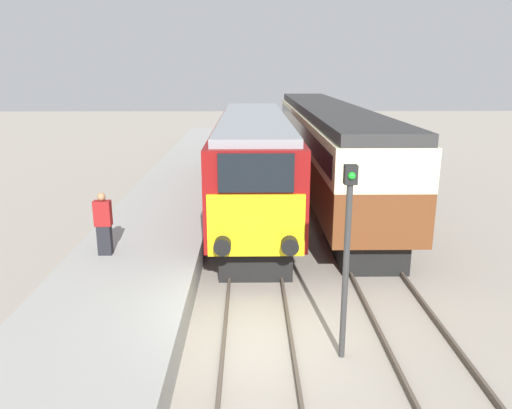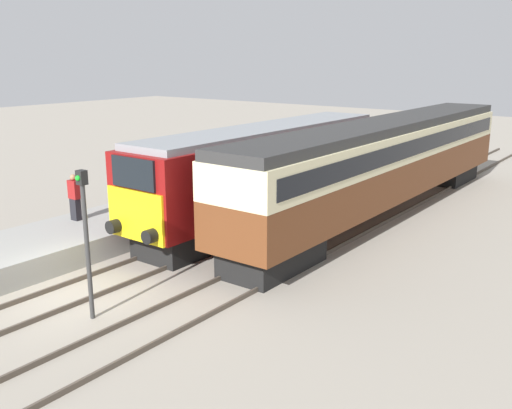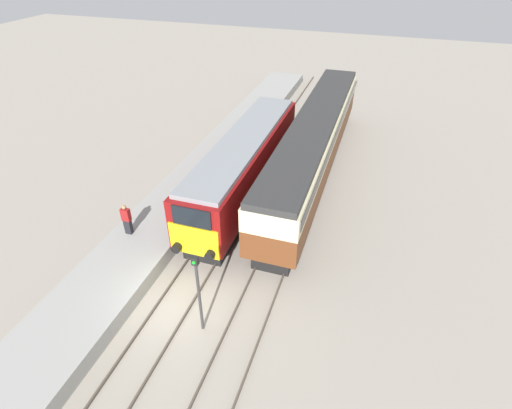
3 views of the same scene
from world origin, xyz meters
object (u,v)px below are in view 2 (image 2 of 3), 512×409
(passenger_carriage, at_px, (387,157))
(person_on_platform, at_px, (75,197))
(locomotive, at_px, (267,169))
(signal_post, at_px, (86,233))

(passenger_carriage, xyz_separation_m, person_on_platform, (-7.45, -10.43, -0.81))
(locomotive, height_order, passenger_carriage, passenger_carriage)
(passenger_carriage, height_order, signal_post, passenger_carriage)
(signal_post, bearing_deg, person_on_platform, 146.91)
(locomotive, xyz_separation_m, signal_post, (1.70, -10.10, 0.14))
(person_on_platform, height_order, signal_post, signal_post)
(person_on_platform, distance_m, signal_post, 6.90)
(locomotive, xyz_separation_m, person_on_platform, (-4.05, -6.35, -0.54))
(signal_post, bearing_deg, locomotive, 99.55)
(passenger_carriage, relative_size, person_on_platform, 12.34)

